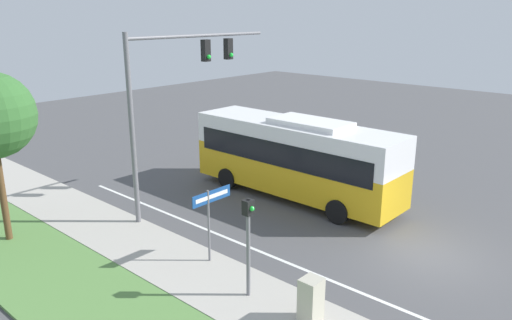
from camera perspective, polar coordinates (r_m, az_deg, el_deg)
name	(u,v)px	position (r m, az deg, el deg)	size (l,w,h in m)	color
ground_plane	(426,256)	(18.64, 18.83, -10.34)	(80.00, 80.00, 0.00)	#4C4C4F
lane_divider_near	(374,298)	(15.74, 13.39, -15.13)	(0.14, 30.00, 0.01)	silver
bus	(296,154)	(22.40, 4.55, 0.64)	(2.75, 10.02, 3.71)	gold
signal_gantry	(174,85)	(20.44, -9.32, 8.46)	(7.39, 0.41, 7.47)	slate
pedestrian_signal	(248,233)	(14.34, -0.88, -8.33)	(0.28, 0.34, 3.12)	slate
street_sign	(210,210)	(16.51, -5.23, -5.73)	(1.66, 0.08, 2.63)	slate
utility_cabinet	(311,300)	(13.92, 6.29, -15.65)	(0.57, 0.52, 1.28)	#B7B29E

